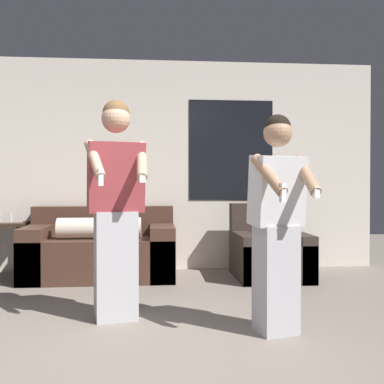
{
  "coord_description": "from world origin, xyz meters",
  "views": [
    {
      "loc": [
        0.13,
        -2.53,
        1.1
      ],
      "look_at": [
        0.43,
        0.94,
        1.04
      ],
      "focal_mm": 42.0,
      "sensor_mm": 36.0,
      "label": 1
    }
  ],
  "objects_px": {
    "side_table": "(6,231)",
    "person_right": "(277,221)",
    "armchair": "(270,253)",
    "couch": "(101,251)",
    "person_left": "(116,208)"
  },
  "relations": [
    {
      "from": "person_left",
      "to": "side_table",
      "type": "bearing_deg",
      "value": 127.9
    },
    {
      "from": "couch",
      "to": "side_table",
      "type": "distance_m",
      "value": 1.2
    },
    {
      "from": "armchair",
      "to": "person_left",
      "type": "relative_size",
      "value": 0.5
    },
    {
      "from": "armchair",
      "to": "person_right",
      "type": "relative_size",
      "value": 0.56
    },
    {
      "from": "side_table",
      "to": "person_right",
      "type": "height_order",
      "value": "person_right"
    },
    {
      "from": "side_table",
      "to": "person_left",
      "type": "distance_m",
      "value": 2.43
    },
    {
      "from": "armchair",
      "to": "person_right",
      "type": "height_order",
      "value": "person_right"
    },
    {
      "from": "couch",
      "to": "person_left",
      "type": "height_order",
      "value": "person_left"
    },
    {
      "from": "side_table",
      "to": "couch",
      "type": "bearing_deg",
      "value": -10.67
    },
    {
      "from": "person_left",
      "to": "armchair",
      "type": "bearing_deg",
      "value": 42.51
    },
    {
      "from": "couch",
      "to": "person_right",
      "type": "bearing_deg",
      "value": -54.2
    },
    {
      "from": "armchair",
      "to": "side_table",
      "type": "height_order",
      "value": "armchair"
    },
    {
      "from": "armchair",
      "to": "person_left",
      "type": "bearing_deg",
      "value": -137.49
    },
    {
      "from": "couch",
      "to": "armchair",
      "type": "height_order",
      "value": "armchair"
    },
    {
      "from": "person_left",
      "to": "person_right",
      "type": "distance_m",
      "value": 1.29
    }
  ]
}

